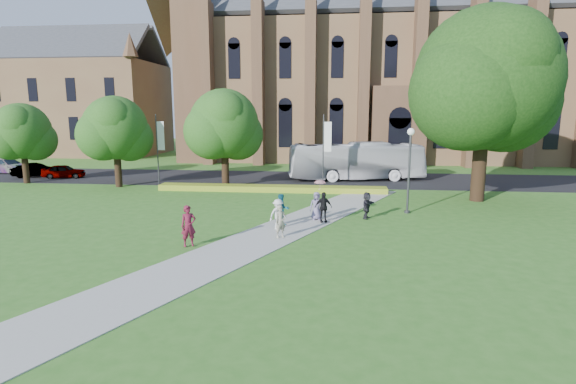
# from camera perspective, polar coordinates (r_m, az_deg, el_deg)

# --- Properties ---
(ground) EXTENTS (160.00, 160.00, 0.00)m
(ground) POSITION_cam_1_polar(r_m,az_deg,el_deg) (22.48, -1.86, -5.91)
(ground) COLOR #31691F
(ground) RESTS_ON ground
(road) EXTENTS (160.00, 10.00, 0.02)m
(road) POSITION_cam_1_polar(r_m,az_deg,el_deg) (41.96, 1.89, 1.68)
(road) COLOR black
(road) RESTS_ON ground
(footpath) EXTENTS (15.58, 28.54, 0.04)m
(footpath) POSITION_cam_1_polar(r_m,az_deg,el_deg) (23.43, -1.52, -5.18)
(footpath) COLOR #B2B2A8
(footpath) RESTS_ON ground
(flower_hedge) EXTENTS (18.00, 1.40, 0.45)m
(flower_hedge) POSITION_cam_1_polar(r_m,az_deg,el_deg) (35.46, -2.13, 0.45)
(flower_hedge) COLOR gold
(flower_hedge) RESTS_ON ground
(cathedral) EXTENTS (52.60, 18.25, 28.00)m
(cathedral) POSITION_cam_1_polar(r_m,az_deg,el_deg) (61.88, 13.05, 16.23)
(cathedral) COLOR brown
(cathedral) RESTS_ON ground
(building_west) EXTENTS (22.00, 14.00, 18.30)m
(building_west) POSITION_cam_1_polar(r_m,az_deg,el_deg) (73.45, -24.73, 11.63)
(building_west) COLOR brown
(building_west) RESTS_ON ground
(streetlamp) EXTENTS (0.44, 0.44, 5.24)m
(streetlamp) POSITION_cam_1_polar(r_m,az_deg,el_deg) (28.40, 15.18, 3.91)
(streetlamp) COLOR #38383D
(streetlamp) RESTS_ON ground
(large_tree) EXTENTS (9.60, 9.60, 13.20)m
(large_tree) POSITION_cam_1_polar(r_m,az_deg,el_deg) (33.96, 23.82, 12.96)
(large_tree) COLOR #332114
(large_tree) RESTS_ON ground
(street_tree_0) EXTENTS (5.20, 5.20, 7.50)m
(street_tree_0) POSITION_cam_1_polar(r_m,az_deg,el_deg) (39.72, -21.08, 7.58)
(street_tree_0) COLOR #332114
(street_tree_0) RESTS_ON ground
(street_tree_1) EXTENTS (5.60, 5.60, 8.05)m
(street_tree_1) POSITION_cam_1_polar(r_m,az_deg,el_deg) (37.01, -8.11, 8.55)
(street_tree_1) COLOR #332114
(street_tree_1) RESTS_ON ground
(street_tree_2) EXTENTS (4.80, 4.80, 6.95)m
(street_tree_2) POSITION_cam_1_polar(r_m,az_deg,el_deg) (45.34, -30.72, 6.64)
(street_tree_2) COLOR #332114
(street_tree_2) RESTS_ON ground
(banner_pole_0) EXTENTS (0.70, 0.10, 6.00)m
(banner_pole_0) POSITION_cam_1_polar(r_m,az_deg,el_deg) (36.71, 4.68, 5.74)
(banner_pole_0) COLOR #38383D
(banner_pole_0) RESTS_ON ground
(banner_pole_1) EXTENTS (0.70, 0.10, 6.00)m
(banner_pole_1) POSITION_cam_1_polar(r_m,az_deg,el_deg) (39.60, -16.12, 5.70)
(banner_pole_1) COLOR #38383D
(banner_pole_1) RESTS_ON ground
(tour_coach) EXTENTS (12.65, 5.11, 3.43)m
(tour_coach) POSITION_cam_1_polar(r_m,az_deg,el_deg) (41.57, 8.63, 3.89)
(tour_coach) COLOR silver
(tour_coach) RESTS_ON road
(car_0) EXTENTS (4.01, 2.46, 1.28)m
(car_0) POSITION_cam_1_polar(r_m,az_deg,el_deg) (47.39, -26.59, 2.38)
(car_0) COLOR gray
(car_0) RESTS_ON road
(car_1) EXTENTS (4.26, 2.50, 1.33)m
(car_1) POSITION_cam_1_polar(r_m,az_deg,el_deg) (49.21, -29.37, 2.43)
(car_1) COLOR gray
(car_1) RESTS_ON road
(car_2) EXTENTS (5.32, 2.72, 1.48)m
(car_2) POSITION_cam_1_polar(r_m,az_deg,el_deg) (54.19, -32.09, 2.86)
(car_2) COLOR gray
(car_2) RESTS_ON road
(pedestrian_0) EXTENTS (0.84, 0.76, 1.93)m
(pedestrian_0) POSITION_cam_1_polar(r_m,az_deg,el_deg) (21.36, -12.53, -4.22)
(pedestrian_0) COLOR maroon
(pedestrian_0) RESTS_ON footpath
(pedestrian_1) EXTENTS (1.05, 0.95, 1.75)m
(pedestrian_1) POSITION_cam_1_polar(r_m,az_deg,el_deg) (24.62, -0.79, -2.28)
(pedestrian_1) COLOR #175E76
(pedestrian_1) RESTS_ON footpath
(pedestrian_2) EXTENTS (1.19, 1.15, 1.63)m
(pedestrian_2) POSITION_cam_1_polar(r_m,az_deg,el_deg) (23.85, -1.27, -2.84)
(pedestrian_2) COLOR silver
(pedestrian_2) RESTS_ON footpath
(pedestrian_3) EXTENTS (1.09, 0.71, 1.72)m
(pedestrian_3) POSITION_cam_1_polar(r_m,az_deg,el_deg) (25.43, 4.50, -1.93)
(pedestrian_3) COLOR black
(pedestrian_3) RESTS_ON footpath
(pedestrian_4) EXTENTS (0.86, 0.62, 1.62)m
(pedestrian_4) POSITION_cam_1_polar(r_m,az_deg,el_deg) (26.00, 3.64, -1.76)
(pedestrian_4) COLOR slate
(pedestrian_4) RESTS_ON footpath
(pedestrian_5) EXTENTS (1.00, 1.51, 1.56)m
(pedestrian_5) POSITION_cam_1_polar(r_m,az_deg,el_deg) (26.64, 9.98, -1.67)
(pedestrian_5) COLOR #25232A
(pedestrian_5) RESTS_ON footpath
(pedestrian_6) EXTENTS (0.71, 0.67, 1.63)m
(pedestrian_6) POSITION_cam_1_polar(r_m,az_deg,el_deg) (22.29, -0.95, -3.76)
(pedestrian_6) COLOR gray
(pedestrian_6) RESTS_ON footpath
(parasol) EXTENTS (0.73, 0.73, 0.60)m
(parasol) POSITION_cam_1_polar(r_m,az_deg,el_deg) (25.88, 4.08, 0.68)
(parasol) COLOR #EDA7AD
(parasol) RESTS_ON pedestrian_4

